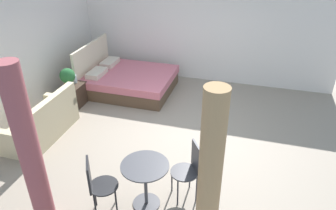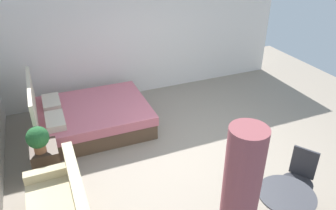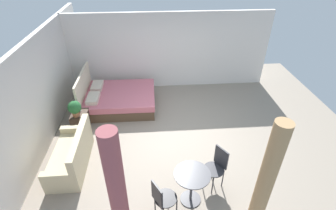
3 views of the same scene
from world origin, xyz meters
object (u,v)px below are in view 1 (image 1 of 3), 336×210
Objects in this scene: couch at (43,124)px; cafe_chair_near_couch at (190,166)px; balcony_table at (145,177)px; vase at (74,79)px; nightstand at (75,95)px; bed at (128,80)px; potted_plant at (68,77)px; cafe_chair_near_window at (97,182)px.

cafe_chair_near_couch is at bearing -103.77° from couch.
couch reaches higher than balcony_table.
cafe_chair_near_couch is (-2.22, -3.23, -0.03)m from vase.
vase is at bearing 12.77° from nightstand.
couch is (-2.37, 0.80, 0.01)m from bed.
balcony_table is at bearing -153.71° from bed.
bed is 1.54m from potted_plant.
potted_plant is 3.81m from cafe_chair_near_couch.
bed reaches higher than balcony_table.
vase is 3.57m from cafe_chair_near_window.
nightstand is at bearing 138.73° from bed.
balcony_table is at bearing -113.93° from couch.
nightstand is 3.47m from cafe_chair_near_window.
potted_plant is at bearing 157.60° from nightstand.
potted_plant is 0.46× the size of cafe_chair_near_couch.
couch is at bearing -173.56° from potted_plant.
potted_plant is 3.41m from cafe_chair_near_window.
bed is 4.90× the size of potted_plant.
potted_plant is (1.24, 0.14, 0.46)m from couch.
nightstand is 1.19× the size of potted_plant.
nightstand is 0.69× the size of balcony_table.
balcony_table reaches higher than nightstand.
bed is 2.84× the size of balcony_table.
nightstand is (1.34, 0.10, -0.04)m from couch.
vase is (-0.91, 0.93, 0.32)m from bed.
couch reaches higher than vase.
balcony_table is (-2.58, -2.65, -0.07)m from vase.
cafe_chair_near_window is 1.35m from cafe_chair_near_couch.
couch is 1.35m from nightstand.
vase is at bearing 134.34° from bed.
cafe_chair_near_couch is at bearing -123.30° from nightstand.
balcony_table is (-2.36, -2.67, -0.23)m from potted_plant.
couch is at bearing 161.27° from bed.
cafe_chair_near_couch is at bearing -59.20° from cafe_chair_near_window.
nightstand is (-1.03, 0.90, -0.02)m from bed.
balcony_table is at bearing 122.31° from cafe_chair_near_couch.
vase is (0.12, 0.03, 0.34)m from nightstand.
bed is at bearing -39.90° from potted_plant.
cafe_chair_near_couch is (0.69, -1.16, -0.01)m from cafe_chair_near_window.
potted_plant reaches higher than couch.
potted_plant is 2.38× the size of vase.
couch is 2.44m from cafe_chair_near_window.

